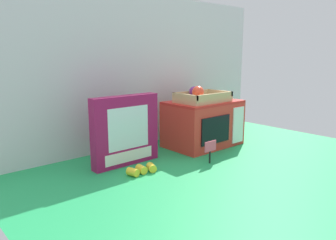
# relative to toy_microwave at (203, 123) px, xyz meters

# --- Properties ---
(ground_plane) EXTENTS (1.70, 1.70, 0.00)m
(ground_plane) POSITION_rel_toy_microwave_xyz_m (-0.18, -0.01, -0.12)
(ground_plane) COLOR #219E54
(ground_plane) RESTS_ON ground
(display_back_panel) EXTENTS (1.61, 0.03, 0.77)m
(display_back_panel) POSITION_rel_toy_microwave_xyz_m (-0.18, 0.25, 0.27)
(display_back_panel) COLOR silver
(display_back_panel) RESTS_ON ground
(toy_microwave) EXTENTS (0.38, 0.25, 0.23)m
(toy_microwave) POSITION_rel_toy_microwave_xyz_m (0.00, 0.00, 0.00)
(toy_microwave) COLOR red
(toy_microwave) RESTS_ON ground
(food_groups_crate) EXTENTS (0.26, 0.17, 0.08)m
(food_groups_crate) POSITION_rel_toy_microwave_xyz_m (-0.03, -0.02, 0.14)
(food_groups_crate) COLOR tan
(food_groups_crate) RESTS_ON toy_microwave
(cookie_set_box) EXTENTS (0.31, 0.05, 0.30)m
(cookie_set_box) POSITION_rel_toy_microwave_xyz_m (-0.47, 0.01, 0.03)
(cookie_set_box) COLOR #99144C
(cookie_set_box) RESTS_ON ground
(price_sign) EXTENTS (0.07, 0.01, 0.10)m
(price_sign) POSITION_rel_toy_microwave_xyz_m (-0.19, -0.22, -0.05)
(price_sign) COLOR black
(price_sign) RESTS_ON ground
(loose_toy_banana) EXTENTS (0.13, 0.06, 0.03)m
(loose_toy_banana) POSITION_rel_toy_microwave_xyz_m (-0.49, -0.12, -0.10)
(loose_toy_banana) COLOR yellow
(loose_toy_banana) RESTS_ON ground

